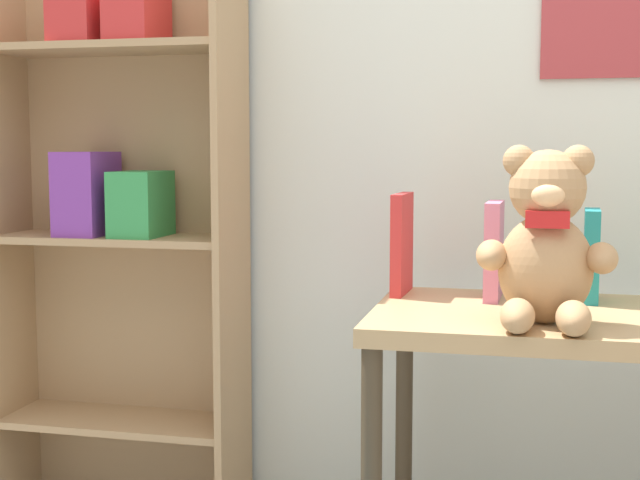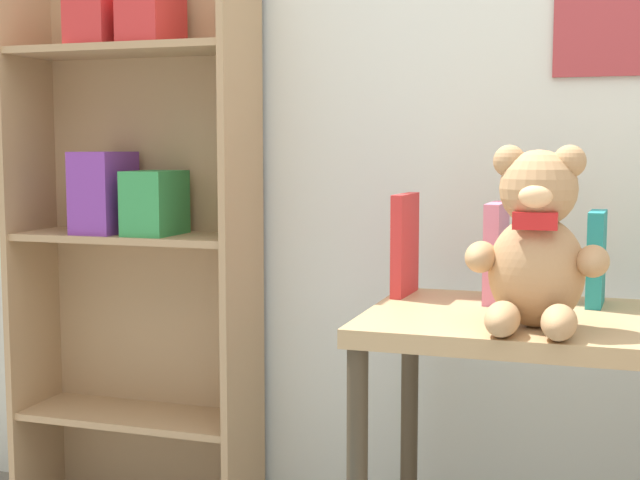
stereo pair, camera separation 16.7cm
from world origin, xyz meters
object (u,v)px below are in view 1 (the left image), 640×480
at_px(teddy_bear, 546,244).
at_px(book_standing_teal, 591,255).
at_px(book_standing_pink, 494,250).
at_px(bookshelf_side, 122,205).
at_px(display_table, 541,358).
at_px(book_standing_red, 402,244).

distance_m(teddy_bear, book_standing_teal, 0.31).
relative_size(teddy_bear, book_standing_pink, 1.58).
xyz_separation_m(bookshelf_side, display_table, (1.05, -0.29, -0.27)).
relative_size(book_standing_pink, book_standing_teal, 1.07).
relative_size(book_standing_red, book_standing_pink, 1.07).
bearing_deg(display_table, bookshelf_side, 164.74).
bearing_deg(book_standing_teal, teddy_bear, -106.62).
bearing_deg(book_standing_pink, book_standing_teal, 7.29).
distance_m(bookshelf_side, display_table, 1.12).
xyz_separation_m(bookshelf_side, book_standing_red, (0.74, -0.13, -0.07)).
bearing_deg(display_table, book_standing_pink, 127.29).
relative_size(bookshelf_side, display_table, 2.21).
relative_size(bookshelf_side, book_standing_red, 6.58).
bearing_deg(book_standing_red, teddy_bear, -40.77).
distance_m(teddy_bear, book_standing_red, 0.43).
distance_m(book_standing_pink, book_standing_teal, 0.20).
bearing_deg(bookshelf_side, teddy_bear, -21.71).
bearing_deg(bookshelf_side, book_standing_teal, -6.61).
bearing_deg(display_table, book_standing_teal, 56.22).
bearing_deg(book_standing_red, book_standing_teal, 1.67).
xyz_separation_m(bookshelf_side, teddy_bear, (1.05, -0.42, -0.03)).
height_order(bookshelf_side, book_standing_pink, bookshelf_side).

